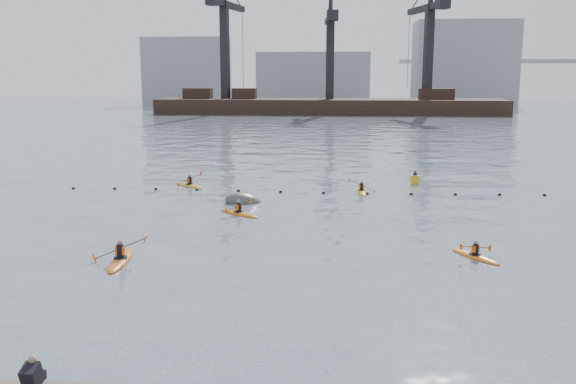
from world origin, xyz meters
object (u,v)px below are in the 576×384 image
(mooring_buoy, at_px, (244,202))
(nav_buoy, at_px, (415,179))
(kayaker_0, at_px, (121,259))
(kayaker_3, at_px, (361,191))
(kayaker_4, at_px, (475,256))
(kayaker_2, at_px, (239,213))
(kayaker_5, at_px, (190,185))

(mooring_buoy, xyz_separation_m, nav_buoy, (11.81, 7.72, 0.35))
(mooring_buoy, bearing_deg, kayaker_0, -104.80)
(kayaker_3, distance_m, kayaker_4, 15.84)
(kayaker_2, relative_size, kayaker_3, 0.98)
(kayaker_4, distance_m, kayaker_5, 23.70)
(kayaker_4, bearing_deg, kayaker_2, -66.68)
(nav_buoy, bearing_deg, kayaker_0, -126.33)
(kayaker_5, distance_m, mooring_buoy, 7.22)
(kayaker_0, bearing_deg, mooring_buoy, 69.09)
(kayaker_3, bearing_deg, mooring_buoy, -157.95)
(kayaker_4, distance_m, mooring_buoy, 16.50)
(kayaker_2, height_order, mooring_buoy, kayaker_2)
(mooring_buoy, height_order, nav_buoy, nav_buoy)
(kayaker_3, distance_m, nav_buoy, 5.50)
(kayaker_2, distance_m, kayaker_5, 10.13)
(kayaker_2, xyz_separation_m, nav_buoy, (11.57, 11.13, 0.26))
(kayaker_0, height_order, nav_buoy, kayaker_0)
(kayaker_2, bearing_deg, kayaker_4, -84.28)
(kayaker_5, bearing_deg, kayaker_0, -133.27)
(kayaker_0, bearing_deg, kayaker_4, 0.91)
(kayaker_0, relative_size, kayaker_3, 1.24)
(kayaker_4, bearing_deg, mooring_buoy, -76.23)
(kayaker_0, height_order, kayaker_4, kayaker_0)
(kayaker_5, xyz_separation_m, mooring_buoy, (4.84, -5.36, -0.10))
(kayaker_0, xyz_separation_m, kayaker_3, (11.12, 17.10, -0.02))
(kayaker_0, bearing_deg, nav_buoy, 47.55)
(kayaker_4, xyz_separation_m, kayaker_5, (-17.07, 16.44, 0.01))
(kayaker_4, xyz_separation_m, mooring_buoy, (-12.23, 11.07, -0.09))
(mooring_buoy, bearing_deg, kayaker_5, 132.06)
(kayaker_2, bearing_deg, nav_buoy, -7.77)
(kayaker_3, relative_size, kayaker_5, 1.04)
(kayaker_5, bearing_deg, kayaker_4, -91.55)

